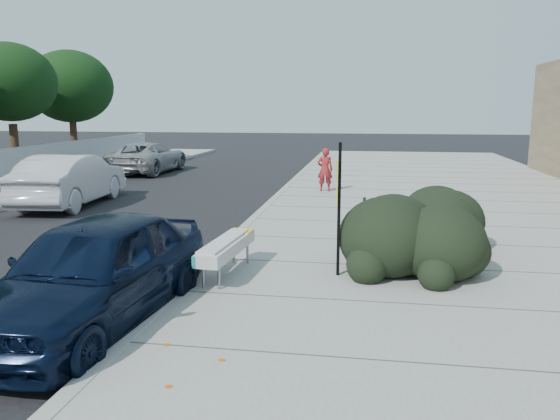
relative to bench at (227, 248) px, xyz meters
The scene contains 13 objects.
ground 1.33m from the bench, 120.85° to the right, with size 120.00×120.00×0.00m, color black.
sidewalk_near 6.43m from the bench, 38.64° to the left, with size 11.20×50.00×0.15m, color gray.
curb_near 4.08m from the bench, 98.50° to the left, with size 0.22×50.00×0.17m, color #9E9E99.
tree_far_e 18.79m from the bench, 135.22° to the left, with size 4.00×4.00×5.90m.
tree_far_f 22.54m from the bench, 126.04° to the left, with size 4.40×4.40×6.07m.
bench is the anchor object (origin of this frame).
bike_rack 3.47m from the bench, 46.17° to the left, with size 0.09×0.70×1.02m.
sign_post 2.15m from the bench, ahead, with size 0.10×0.27×2.36m.
hedge 3.85m from the bench, 27.53° to the left, with size 2.06×4.11×1.54m, color black.
sedan_navy 2.56m from the bench, 123.09° to the right, with size 1.88×4.67×1.59m, color black.
wagon_silver 9.83m from the bench, 135.12° to the left, with size 1.75×5.02×1.65m, color silver.
suv_silver 17.84m from the bench, 116.99° to the left, with size 2.44×5.28×1.47m, color #95979A.
pedestrian 10.31m from the bench, 84.83° to the left, with size 0.56×0.37×1.54m, color maroon.
Camera 1 is at (3.04, -8.13, 3.09)m, focal length 35.00 mm.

